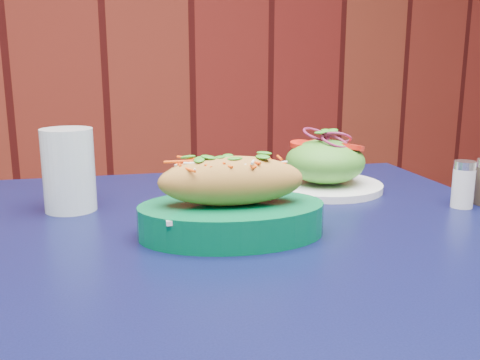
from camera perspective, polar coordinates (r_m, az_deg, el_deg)
name	(u,v)px	position (r m, az deg, el deg)	size (l,w,h in m)	color
cafe_table	(254,292)	(0.74, 1.55, -11.84)	(0.90, 0.90, 0.75)	black
banh_mi_basket	(232,204)	(0.68, -0.90, -2.54)	(0.27, 0.20, 0.11)	#036237
salad_plate	(325,167)	(0.94, 9.03, 1.41)	(0.20, 0.20, 0.10)	white
water_glass	(69,170)	(0.83, -17.80, 1.02)	(0.08, 0.08, 0.12)	silver
salt_shaker	(463,184)	(0.88, 22.72, -0.43)	(0.03, 0.03, 0.07)	white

